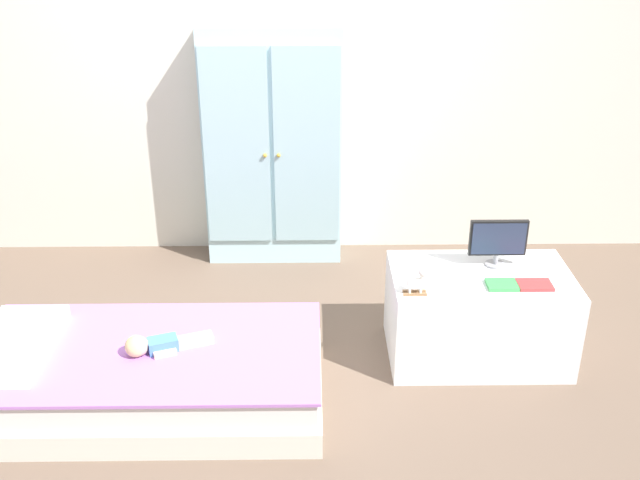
{
  "coord_description": "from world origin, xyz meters",
  "views": [
    {
      "loc": [
        0.25,
        -2.85,
        2.14
      ],
      "look_at": [
        0.29,
        0.42,
        0.58
      ],
      "focal_mm": 41.41,
      "sensor_mm": 36.0,
      "label": 1
    }
  ],
  "objects_px": {
    "tv_stand": "(478,315)",
    "rocking_horse_toy": "(417,282)",
    "wardrobe": "(273,148)",
    "book_red": "(535,285)",
    "bed": "(150,375)",
    "doll": "(153,345)",
    "book_green": "(502,285)",
    "tv_monitor": "(498,240)"
  },
  "relations": [
    {
      "from": "doll",
      "to": "book_red",
      "type": "bearing_deg",
      "value": 8.35
    },
    {
      "from": "tv_monitor",
      "to": "book_red",
      "type": "xyz_separation_m",
      "value": [
        0.14,
        -0.21,
        -0.13
      ]
    },
    {
      "from": "tv_monitor",
      "to": "rocking_horse_toy",
      "type": "relative_size",
      "value": 2.17
    },
    {
      "from": "bed",
      "to": "doll",
      "type": "xyz_separation_m",
      "value": [
        0.04,
        -0.02,
        0.18
      ]
    },
    {
      "from": "wardrobe",
      "to": "book_green",
      "type": "height_order",
      "value": "wardrobe"
    },
    {
      "from": "doll",
      "to": "tv_stand",
      "type": "height_order",
      "value": "tv_stand"
    },
    {
      "from": "doll",
      "to": "book_green",
      "type": "relative_size",
      "value": 2.7
    },
    {
      "from": "tv_stand",
      "to": "rocking_horse_toy",
      "type": "bearing_deg",
      "value": -151.62
    },
    {
      "from": "bed",
      "to": "doll",
      "type": "height_order",
      "value": "doll"
    },
    {
      "from": "doll",
      "to": "tv_stand",
      "type": "xyz_separation_m",
      "value": [
        1.53,
        0.38,
        -0.09
      ]
    },
    {
      "from": "tv_stand",
      "to": "rocking_horse_toy",
      "type": "xyz_separation_m",
      "value": [
        -0.34,
        -0.19,
        0.29
      ]
    },
    {
      "from": "wardrobe",
      "to": "tv_monitor",
      "type": "height_order",
      "value": "wardrobe"
    },
    {
      "from": "doll",
      "to": "tv_monitor",
      "type": "relative_size",
      "value": 1.36
    },
    {
      "from": "rocking_horse_toy",
      "to": "bed",
      "type": "bearing_deg",
      "value": -172.06
    },
    {
      "from": "tv_stand",
      "to": "rocking_horse_toy",
      "type": "distance_m",
      "value": 0.49
    },
    {
      "from": "book_green",
      "to": "book_red",
      "type": "xyz_separation_m",
      "value": [
        0.15,
        0.0,
        -0.0
      ]
    },
    {
      "from": "book_green",
      "to": "doll",
      "type": "bearing_deg",
      "value": -170.86
    },
    {
      "from": "wardrobe",
      "to": "tv_monitor",
      "type": "distance_m",
      "value": 1.54
    },
    {
      "from": "rocking_horse_toy",
      "to": "doll",
      "type": "bearing_deg",
      "value": -170.76
    },
    {
      "from": "wardrobe",
      "to": "book_red",
      "type": "relative_size",
      "value": 9.08
    },
    {
      "from": "tv_stand",
      "to": "bed",
      "type": "bearing_deg",
      "value": -167.2
    },
    {
      "from": "tv_monitor",
      "to": "tv_stand",
      "type": "bearing_deg",
      "value": -132.09
    },
    {
      "from": "book_red",
      "to": "tv_stand",
      "type": "bearing_deg",
      "value": 151.03
    },
    {
      "from": "bed",
      "to": "book_red",
      "type": "xyz_separation_m",
      "value": [
        1.79,
        0.23,
        0.33
      ]
    },
    {
      "from": "book_green",
      "to": "rocking_horse_toy",
      "type": "bearing_deg",
      "value": -171.13
    },
    {
      "from": "wardrobe",
      "to": "book_red",
      "type": "distance_m",
      "value": 1.8
    },
    {
      "from": "wardrobe",
      "to": "bed",
      "type": "bearing_deg",
      "value": -109.04
    },
    {
      "from": "tv_stand",
      "to": "book_green",
      "type": "height_order",
      "value": "book_green"
    },
    {
      "from": "tv_monitor",
      "to": "bed",
      "type": "bearing_deg",
      "value": -164.8
    },
    {
      "from": "wardrobe",
      "to": "tv_stand",
      "type": "bearing_deg",
      "value": -46.86
    },
    {
      "from": "tv_monitor",
      "to": "rocking_horse_toy",
      "type": "distance_m",
      "value": 0.51
    },
    {
      "from": "doll",
      "to": "book_red",
      "type": "distance_m",
      "value": 1.78
    },
    {
      "from": "doll",
      "to": "rocking_horse_toy",
      "type": "relative_size",
      "value": 2.97
    },
    {
      "from": "doll",
      "to": "wardrobe",
      "type": "xyz_separation_m",
      "value": [
        0.48,
        1.5,
        0.41
      ]
    },
    {
      "from": "bed",
      "to": "tv_stand",
      "type": "bearing_deg",
      "value": 12.8
    },
    {
      "from": "book_red",
      "to": "doll",
      "type": "bearing_deg",
      "value": -171.65
    },
    {
      "from": "wardrobe",
      "to": "book_green",
      "type": "distance_m",
      "value": 1.7
    },
    {
      "from": "rocking_horse_toy",
      "to": "wardrobe",
      "type": "bearing_deg",
      "value": 118.52
    },
    {
      "from": "book_red",
      "to": "tv_monitor",
      "type": "bearing_deg",
      "value": 122.47
    },
    {
      "from": "bed",
      "to": "wardrobe",
      "type": "xyz_separation_m",
      "value": [
        0.51,
        1.48,
        0.59
      ]
    },
    {
      "from": "doll",
      "to": "rocking_horse_toy",
      "type": "bearing_deg",
      "value": 9.24
    },
    {
      "from": "tv_stand",
      "to": "book_green",
      "type": "xyz_separation_m",
      "value": [
        0.07,
        -0.12,
        0.24
      ]
    }
  ]
}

